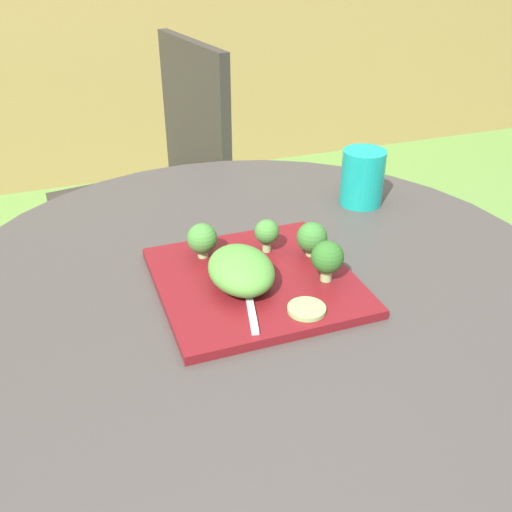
# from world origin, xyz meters

# --- Properties ---
(bamboo_fence) EXTENTS (8.00, 0.08, 1.55)m
(bamboo_fence) POSITION_xyz_m (0.00, 2.22, 0.78)
(bamboo_fence) COLOR #9E7F47
(bamboo_fence) RESTS_ON ground_plane
(patio_table) EXTENTS (0.97, 0.97, 0.71)m
(patio_table) POSITION_xyz_m (0.00, 0.00, 0.48)
(patio_table) COLOR #423D38
(patio_table) RESTS_ON ground_plane
(patio_chair) EXTENTS (0.51, 0.51, 0.90)m
(patio_chair) POSITION_xyz_m (0.03, 0.88, 0.53)
(patio_chair) COLOR #332D28
(patio_chair) RESTS_ON ground_plane
(salad_plate) EXTENTS (0.29, 0.29, 0.01)m
(salad_plate) POSITION_xyz_m (-0.01, -0.03, 0.72)
(salad_plate) COLOR maroon
(salad_plate) RESTS_ON patio_table
(drinking_glass) EXTENTS (0.08, 0.08, 0.11)m
(drinking_glass) POSITION_xyz_m (0.27, 0.17, 0.76)
(drinking_glass) COLOR #149989
(drinking_glass) RESTS_ON patio_table
(fork) EXTENTS (0.05, 0.15, 0.00)m
(fork) POSITION_xyz_m (-0.04, -0.07, 0.72)
(fork) COLOR silver
(fork) RESTS_ON salad_plate
(lettuce_mound) EXTENTS (0.09, 0.12, 0.05)m
(lettuce_mound) POSITION_xyz_m (-0.04, -0.05, 0.75)
(lettuce_mound) COLOR #519338
(lettuce_mound) RESTS_ON salad_plate
(broccoli_floret_0) EXTENTS (0.05, 0.05, 0.06)m
(broccoli_floret_0) POSITION_xyz_m (0.08, -0.08, 0.76)
(broccoli_floret_0) COLOR #99B770
(broccoli_floret_0) RESTS_ON salad_plate
(broccoli_floret_1) EXTENTS (0.05, 0.05, 0.06)m
(broccoli_floret_1) POSITION_xyz_m (-0.07, 0.05, 0.75)
(broccoli_floret_1) COLOR #99B770
(broccoli_floret_1) RESTS_ON salad_plate
(broccoli_floret_2) EXTENTS (0.04, 0.04, 0.05)m
(broccoli_floret_2) POSITION_xyz_m (0.03, 0.04, 0.76)
(broccoli_floret_2) COLOR #99B770
(broccoli_floret_2) RESTS_ON salad_plate
(broccoli_floret_3) EXTENTS (0.05, 0.05, 0.06)m
(broccoli_floret_3) POSITION_xyz_m (0.09, -0.00, 0.75)
(broccoli_floret_3) COLOR #99B770
(broccoli_floret_3) RESTS_ON salad_plate
(cucumber_slice_0) EXTENTS (0.05, 0.05, 0.01)m
(cucumber_slice_0) POSITION_xyz_m (0.02, -0.14, 0.73)
(cucumber_slice_0) COLOR #8EB766
(cucumber_slice_0) RESTS_ON salad_plate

